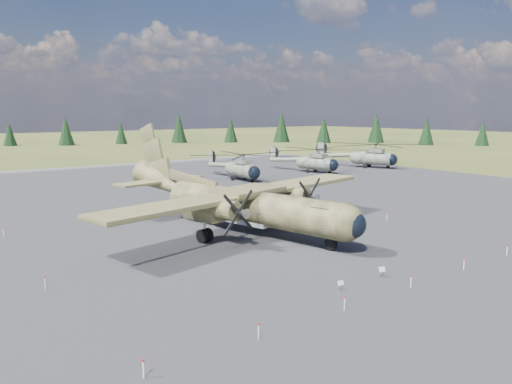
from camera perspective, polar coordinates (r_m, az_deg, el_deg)
ground at (r=41.12m, az=0.10°, el=-6.31°), size 500.00×500.00×0.00m
apron at (r=49.25m, az=-6.91°, el=-3.77°), size 120.00×120.00×0.04m
transport_plane at (r=45.89m, az=-1.99°, el=-0.88°), size 31.31×28.11×10.34m
helicopter_near at (r=79.85m, az=-1.63°, el=3.48°), size 17.44×20.26×4.31m
helicopter_mid at (r=90.81m, az=6.93°, el=4.13°), size 20.61×21.80×4.37m
helicopter_far at (r=100.80m, az=13.22°, el=4.62°), size 24.71×24.71×4.79m
info_placard_left at (r=31.79m, az=9.63°, el=-10.34°), size 0.43×0.23×0.64m
info_placard_right at (r=34.72m, az=14.18°, el=-8.69°), size 0.50×0.28×0.74m
barrier_fence at (r=40.66m, az=-0.36°, el=-5.75°), size 33.12×29.62×0.85m
treeline at (r=46.97m, az=0.99°, el=1.44°), size 302.92×308.87×10.88m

